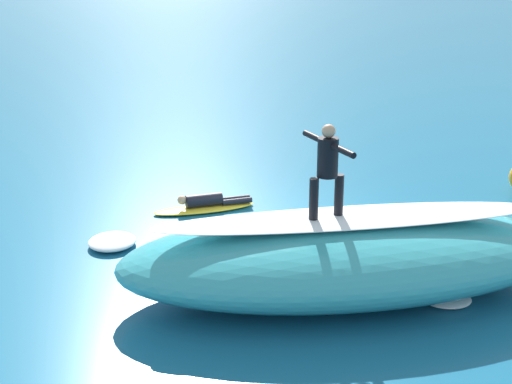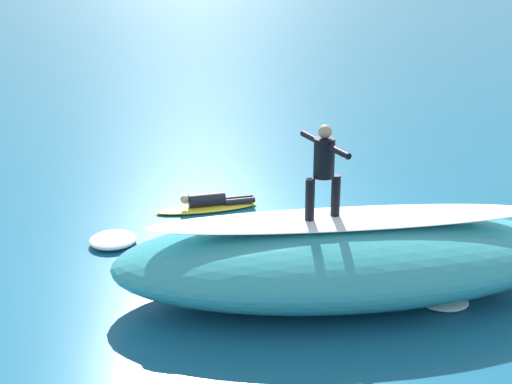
{
  "view_description": "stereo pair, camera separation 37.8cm",
  "coord_description": "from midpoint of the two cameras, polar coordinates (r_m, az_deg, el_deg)",
  "views": [
    {
      "loc": [
        5.73,
        11.81,
        5.44
      ],
      "look_at": [
        1.19,
        0.1,
        1.06
      ],
      "focal_mm": 52.27,
      "sensor_mm": 36.0,
      "label": 1
    },
    {
      "loc": [
        5.38,
        11.94,
        5.44
      ],
      "look_at": [
        1.19,
        0.1,
        1.06
      ],
      "focal_mm": 52.27,
      "sensor_mm": 36.0,
      "label": 2
    }
  ],
  "objects": [
    {
      "name": "surfboard_paddling",
      "position": [
        15.47,
        -3.07,
        -1.21
      ],
      "size": [
        2.16,
        0.69,
        0.09
      ],
      "primitive_type": "ellipsoid",
      "rotation": [
        0.0,
        0.0,
        -0.06
      ],
      "color": "yellow",
      "rests_on": "ground_plane"
    },
    {
      "name": "surfer_paddling",
      "position": [
        15.44,
        -2.65,
        -0.59
      ],
      "size": [
        1.57,
        0.35,
        0.28
      ],
      "rotation": [
        0.0,
        0.0,
        -0.06
      ],
      "color": "black",
      "rests_on": "surfboard_paddling"
    },
    {
      "name": "foam_patch_mid",
      "position": [
        13.96,
        -10.12,
        -3.62
      ],
      "size": [
        1.18,
        1.22,
        0.18
      ],
      "primitive_type": "ellipsoid",
      "rotation": [
        0.0,
        0.0,
        1.14
      ],
      "color": "white",
      "rests_on": "ground_plane"
    },
    {
      "name": "surfboard_riding",
      "position": [
        11.5,
        6.03,
        -2.18
      ],
      "size": [
        2.19,
        0.69,
        0.06
      ],
      "primitive_type": "ellipsoid",
      "rotation": [
        0.0,
        0.0,
        0.08
      ],
      "color": "silver",
      "rests_on": "wave_crest"
    },
    {
      "name": "wave_crest",
      "position": [
        11.84,
        7.66,
        -5.0
      ],
      "size": [
        7.69,
        4.34,
        1.23
      ],
      "primitive_type": "ellipsoid",
      "rotation": [
        0.0,
        0.0,
        -0.2
      ],
      "color": "teal",
      "rests_on": "ground_plane"
    },
    {
      "name": "foam_patch_near",
      "position": [
        12.01,
        15.03,
        -8.08
      ],
      "size": [
        0.97,
        0.92,
        0.13
      ],
      "primitive_type": "ellipsoid",
      "rotation": [
        0.0,
        0.0,
        2.75
      ],
      "color": "white",
      "rests_on": "ground_plane"
    },
    {
      "name": "wave_foam_lip",
      "position": [
        11.59,
        7.8,
        -2.04
      ],
      "size": [
        6.24,
        2.26,
        0.08
      ],
      "primitive_type": "ellipsoid",
      "rotation": [
        0.0,
        0.0,
        -0.2
      ],
      "color": "white",
      "rests_on": "wave_crest"
    },
    {
      "name": "surfer_riding",
      "position": [
        11.21,
        6.18,
        2.07
      ],
      "size": [
        0.59,
        1.4,
        1.48
      ],
      "rotation": [
        0.0,
        0.0,
        0.08
      ],
      "color": "black",
      "rests_on": "surfboard_riding"
    },
    {
      "name": "ground_plane",
      "position": [
        14.2,
        5.16,
        -3.39
      ],
      "size": [
        120.0,
        120.0,
        0.0
      ],
      "primitive_type": "plane",
      "color": "#196084"
    }
  ]
}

